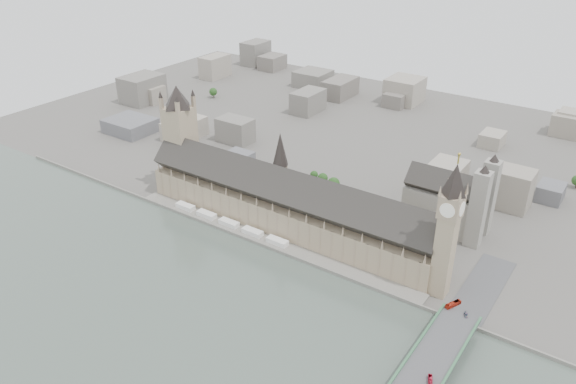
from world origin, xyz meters
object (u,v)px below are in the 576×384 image
Objects in this scene: elizabeth_tower at (449,222)px; victoria_tower at (180,133)px; red_bus_north at (453,304)px; westminster_abbey at (449,202)px; palace_of_westminster at (286,204)px; car_approach at (466,315)px; red_bus_south at (430,381)px.

elizabeth_tower is 260.64m from victoria_tower.
westminster_abbey is at bearing 137.12° from red_bus_north.
elizabeth_tower is at bearing -4.85° from palace_of_westminster.
palace_of_westminster is 142.94m from elizabeth_tower.
victoria_tower is at bearing -163.19° from red_bus_north.
victoria_tower is (-122.00, 6.30, 32.50)m from palace_of_westminster.
palace_of_westminster is 169.82m from car_approach.
elizabeth_tower reaches higher than red_bus_north.
palace_of_westminster is 27.90× the size of red_bus_south.
car_approach is (10.07, -4.49, -0.93)m from red_bus_north.
car_approach is at bearing 69.26° from red_bus_south.
victoria_tower reaches higher than car_approach.
westminster_abbey is (232.92, 69.00, -30.12)m from victoria_tower.
westminster_abbey is 187.92m from red_bus_south.
red_bus_north is 1.27× the size of red_bus_south.
elizabeth_tower is at bearing 154.13° from red_bus_north.
car_approach is at bearing -43.10° from elizabeth_tower.
victoria_tower is 244.79m from westminster_abbey.
victoria_tower is 293.90m from car_approach.
elizabeth_tower is (138.00, -11.70, 35.38)m from palace_of_westminster.
red_bus_south is at bearing -20.71° from victoria_tower.
red_bus_north is at bearing -67.71° from westminster_abbey.
palace_of_westminster is 158.99m from red_bus_north.
palace_of_westminster is 2.65× the size of victoria_tower.
red_bus_south is at bearing -72.31° from westminster_abbey.
red_bus_south is 1.83× the size of car_approach.
elizabeth_tower reaches higher than red_bus_south.
car_approach is (27.28, -25.52, -47.09)m from elizabeth_tower.
palace_of_westminster is at bearing 175.15° from elizabeth_tower.
palace_of_westminster reaches higher than car_approach.
elizabeth_tower is 1.07× the size of victoria_tower.
elizabeth_tower is 1.58× the size of westminster_abbey.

